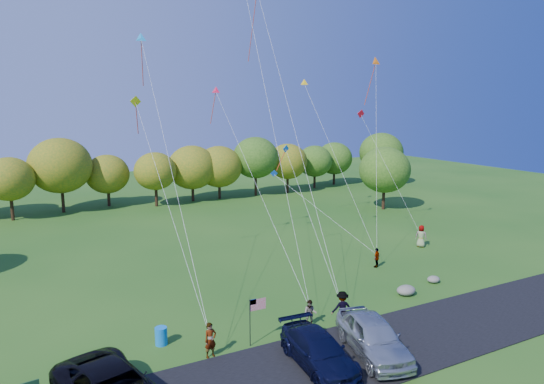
{
  "coord_description": "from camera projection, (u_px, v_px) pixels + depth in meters",
  "views": [
    {
      "loc": [
        -14.0,
        -21.84,
        12.34
      ],
      "look_at": [
        0.62,
        6.0,
        6.63
      ],
      "focal_mm": 32.0,
      "sensor_mm": 36.0,
      "label": 1
    }
  ],
  "objects": [
    {
      "name": "flyer_e",
      "position": [
        421.0,
        236.0,
        42.36
      ],
      "size": [
        1.07,
        1.13,
        1.95
      ],
      "primitive_type": "imported",
      "rotation": [
        0.0,
        0.0,
        2.23
      ],
      "color": "#4C4C59",
      "rests_on": "ground"
    },
    {
      "name": "flyer_a",
      "position": [
        210.0,
        340.0,
        23.86
      ],
      "size": [
        0.72,
        0.54,
        1.79
      ],
      "primitive_type": "imported",
      "rotation": [
        0.0,
        0.0,
        0.18
      ],
      "color": "#4C4C59",
      "rests_on": "ground"
    },
    {
      "name": "kites_aloft",
      "position": [
        260.0,
        32.0,
        38.9
      ],
      "size": [
        21.19,
        6.72,
        20.83
      ],
      "color": "#F61B40",
      "rests_on": "ground"
    },
    {
      "name": "asphalt_lane",
      "position": [
        354.0,
        355.0,
        24.14
      ],
      "size": [
        44.0,
        6.0,
        0.06
      ],
      "primitive_type": "cube",
      "color": "black",
      "rests_on": "ground"
    },
    {
      "name": "trash_barrel",
      "position": [
        161.0,
        336.0,
        25.17
      ],
      "size": [
        0.63,
        0.63,
        0.95
      ],
      "primitive_type": "cylinder",
      "color": "blue",
      "rests_on": "ground"
    },
    {
      "name": "minivan_silver",
      "position": [
        373.0,
        336.0,
        24.02
      ],
      "size": [
        3.51,
        5.94,
        1.89
      ],
      "primitive_type": "imported",
      "rotation": [
        0.0,
        0.0,
        -0.24
      ],
      "color": "#AEB3B9",
      "rests_on": "asphalt_lane"
    },
    {
      "name": "flyer_c",
      "position": [
        342.0,
        308.0,
        27.47
      ],
      "size": [
        1.39,
        1.01,
        1.93
      ],
      "primitive_type": "imported",
      "rotation": [
        0.0,
        0.0,
        2.89
      ],
      "color": "#4C4C59",
      "rests_on": "ground"
    },
    {
      "name": "boulder_near",
      "position": [
        406.0,
        290.0,
        31.73
      ],
      "size": [
        1.31,
        1.03,
        0.66
      ],
      "primitive_type": "ellipsoid",
      "color": "gray",
      "rests_on": "ground"
    },
    {
      "name": "boulder_far",
      "position": [
        433.0,
        279.0,
        33.96
      ],
      "size": [
        0.93,
        0.77,
        0.48
      ],
      "primitive_type": "ellipsoid",
      "color": "slate",
      "rests_on": "ground"
    },
    {
      "name": "treeline",
      "position": [
        163.0,
        168.0,
        58.66
      ],
      "size": [
        76.78,
        27.38,
        8.35
      ],
      "color": "#352213",
      "rests_on": "ground"
    },
    {
      "name": "flag_assembly",
      "position": [
        255.0,
        310.0,
        24.9
      ],
      "size": [
        0.94,
        0.61,
        2.54
      ],
      "color": "black",
      "rests_on": "ground"
    },
    {
      "name": "flyer_d",
      "position": [
        377.0,
        258.0,
        37.09
      ],
      "size": [
        0.96,
        0.75,
        1.52
      ],
      "primitive_type": "imported",
      "rotation": [
        0.0,
        0.0,
        3.64
      ],
      "color": "#4C4C59",
      "rests_on": "ground"
    },
    {
      "name": "ground",
      "position": [
        311.0,
        324.0,
        27.63
      ],
      "size": [
        140.0,
        140.0,
        0.0
      ],
      "primitive_type": "plane",
      "color": "#205117",
      "rests_on": "ground"
    },
    {
      "name": "minivan_navy",
      "position": [
        319.0,
        351.0,
        22.94
      ],
      "size": [
        2.55,
        5.48,
        1.55
      ],
      "primitive_type": "imported",
      "rotation": [
        0.0,
        0.0,
        -0.07
      ],
      "color": "black",
      "rests_on": "asphalt_lane"
    },
    {
      "name": "flyer_b",
      "position": [
        310.0,
        313.0,
        27.24
      ],
      "size": [
        0.94,
        0.92,
        1.53
      ],
      "primitive_type": "imported",
      "rotation": [
        0.0,
        0.0,
        -0.72
      ],
      "color": "#4C4C59",
      "rests_on": "ground"
    }
  ]
}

